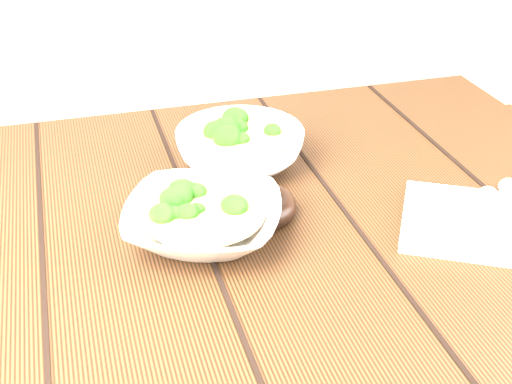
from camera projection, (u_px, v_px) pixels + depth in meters
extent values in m
cube|color=#311C0E|center=(213.00, 236.00, 0.96)|extent=(1.20, 0.80, 0.04)
cube|color=#311C0E|center=(424.00, 259.00, 1.55)|extent=(0.07, 0.07, 0.71)
imported|color=silver|center=(203.00, 221.00, 0.91)|extent=(0.26, 0.26, 0.05)
cylinder|color=olive|center=(203.00, 212.00, 0.90)|extent=(0.16, 0.16, 0.00)
ellipsoid|color=#357419|center=(216.00, 203.00, 0.90)|extent=(0.03, 0.03, 0.02)
ellipsoid|color=#357419|center=(203.00, 195.00, 0.92)|extent=(0.03, 0.03, 0.02)
ellipsoid|color=#357419|center=(172.00, 199.00, 0.91)|extent=(0.03, 0.03, 0.02)
ellipsoid|color=#357419|center=(186.00, 213.00, 0.88)|extent=(0.03, 0.03, 0.02)
ellipsoid|color=#357419|center=(202.00, 224.00, 0.86)|extent=(0.03, 0.03, 0.02)
ellipsoid|color=#357419|center=(238.00, 217.00, 0.88)|extent=(0.03, 0.03, 0.02)
imported|color=silver|center=(240.00, 149.00, 1.07)|extent=(0.22, 0.22, 0.06)
cylinder|color=olive|center=(240.00, 137.00, 1.06)|extent=(0.15, 0.15, 0.00)
ellipsoid|color=#357419|center=(251.00, 130.00, 1.07)|extent=(0.03, 0.03, 0.03)
ellipsoid|color=#357419|center=(245.00, 124.00, 1.08)|extent=(0.03, 0.03, 0.03)
ellipsoid|color=#357419|center=(224.00, 122.00, 1.09)|extent=(0.03, 0.03, 0.03)
ellipsoid|color=#357419|center=(225.00, 132.00, 1.06)|extent=(0.03, 0.03, 0.03)
ellipsoid|color=#357419|center=(219.00, 139.00, 1.04)|extent=(0.03, 0.03, 0.03)
ellipsoid|color=#357419|center=(232.00, 147.00, 1.02)|extent=(0.03, 0.03, 0.03)
ellipsoid|color=#357419|center=(250.00, 140.00, 1.04)|extent=(0.03, 0.03, 0.03)
ellipsoid|color=#357419|center=(266.00, 135.00, 1.05)|extent=(0.03, 0.03, 0.03)
torus|color=black|center=(256.00, 206.00, 0.96)|extent=(0.13, 0.13, 0.03)
cube|color=beige|center=(483.00, 224.00, 0.93)|extent=(0.27, 0.25, 0.01)
cylinder|color=beige|center=(476.00, 222.00, 0.92)|extent=(0.09, 0.10, 0.01)
ellipsoid|color=beige|center=(487.00, 194.00, 0.98)|extent=(0.05, 0.06, 0.01)
cylinder|color=beige|center=(497.00, 212.00, 0.94)|extent=(0.10, 0.10, 0.01)
ellipsoid|color=beige|center=(508.00, 186.00, 1.01)|extent=(0.05, 0.06, 0.01)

